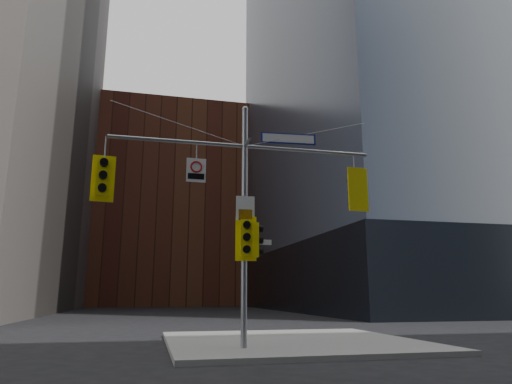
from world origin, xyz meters
name	(u,v)px	position (x,y,z in m)	size (l,w,h in m)	color
ground	(261,364)	(0.00, 0.00, 0.00)	(160.00, 160.00, 0.00)	black
sidewalk_corner	(291,342)	(2.00, 4.00, 0.07)	(8.00, 8.00, 0.15)	gray
podium_ne	(447,280)	(28.00, 32.00, 3.00)	(36.40, 36.40, 6.00)	black
brick_midrise	(170,210)	(0.00, 58.00, 14.00)	(26.00, 20.00, 28.00)	brown
signal_assembly	(245,197)	(0.00, 1.99, 4.42)	(8.00, 0.80, 7.30)	gray
traffic_light_west_arm	(103,177)	(-4.04, 2.01, 4.80)	(0.64, 0.53, 1.34)	yellow
traffic_light_east_arm	(355,190)	(3.57, 1.99, 4.80)	(0.66, 0.53, 1.39)	yellow
traffic_light_pole_side	(255,240)	(0.32, 2.00, 3.15)	(0.40, 0.34, 1.01)	yellow
traffic_light_pole_front	(246,238)	(0.00, 1.73, 3.17)	(0.61, 0.53, 1.28)	yellow
street_sign_blade	(288,139)	(1.39, 2.00, 6.35)	(1.74, 0.18, 0.34)	navy
regulatory_sign_arm	(196,169)	(-1.46, 1.97, 5.17)	(0.57, 0.07, 0.71)	silver
regulatory_sign_pole	(245,209)	(0.00, 1.88, 4.04)	(0.55, 0.05, 0.72)	silver
street_blade_ew	(259,242)	(0.45, 2.00, 3.10)	(0.76, 0.13, 0.15)	silver
street_blade_ns	(241,252)	(0.00, 2.45, 2.83)	(0.07, 0.79, 0.16)	#145926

